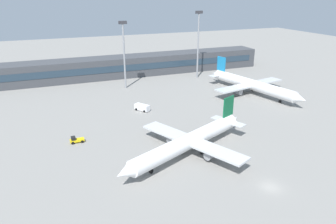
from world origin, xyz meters
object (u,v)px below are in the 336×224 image
at_px(airplane_near, 188,142).
at_px(floodlight_tower_east, 124,50).
at_px(airplane_mid, 253,85).
at_px(floodlight_tower_west, 198,41).
at_px(baggage_tug_yellow, 76,140).
at_px(service_van_white, 142,107).

bearing_deg(airplane_near, floodlight_tower_east, 89.69).
xyz_separation_m(airplane_mid, floodlight_tower_west, (-8.68, 29.74, 13.18)).
bearing_deg(baggage_tug_yellow, airplane_near, -33.75).
height_order(service_van_white, floodlight_tower_east, floodlight_tower_east).
bearing_deg(floodlight_tower_east, airplane_near, -90.31).
height_order(airplane_mid, baggage_tug_yellow, airplane_mid).
relative_size(service_van_white, floodlight_tower_west, 0.19).
xyz_separation_m(airplane_mid, floodlight_tower_east, (-43.16, 25.38, 11.78)).
xyz_separation_m(airplane_mid, service_van_white, (-44.77, -2.22, -2.34)).
bearing_deg(service_van_white, floodlight_tower_east, 86.66).
height_order(airplane_mid, service_van_white, airplane_mid).
bearing_deg(baggage_tug_yellow, floodlight_tower_west, 39.24).
height_order(airplane_near, airplane_mid, airplane_mid).
distance_m(airplane_near, floodlight_tower_west, 74.69).
xyz_separation_m(baggage_tug_yellow, floodlight_tower_east, (24.76, 44.03, 14.44)).
relative_size(airplane_mid, service_van_white, 8.35).
distance_m(airplane_near, airplane_mid, 55.80).
bearing_deg(baggage_tug_yellow, airplane_mid, 15.35).
relative_size(baggage_tug_yellow, service_van_white, 0.66).
relative_size(baggage_tug_yellow, floodlight_tower_east, 0.14).
relative_size(airplane_near, baggage_tug_yellow, 11.19).
bearing_deg(baggage_tug_yellow, service_van_white, 35.37).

